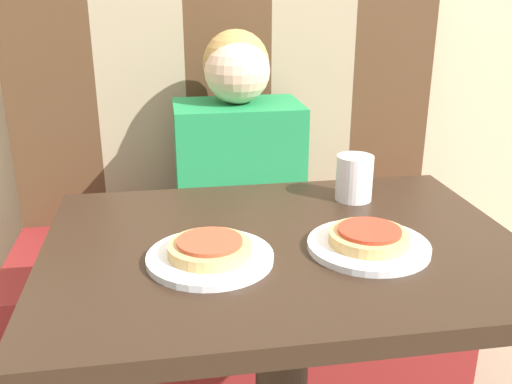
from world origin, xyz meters
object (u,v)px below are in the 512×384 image
at_px(person, 238,148).
at_px(plate_right, 368,246).
at_px(drinking_cup, 354,178).
at_px(plate_left, 210,258).
at_px(pizza_left, 210,248).
at_px(pizza_right, 369,236).

distance_m(person, plate_right, 0.68).
relative_size(person, drinking_cup, 6.30).
xyz_separation_m(person, plate_left, (-0.13, -0.67, 0.01)).
relative_size(person, pizza_left, 4.35).
distance_m(person, pizza_right, 0.68).
xyz_separation_m(person, pizza_left, (-0.13, -0.67, 0.03)).
bearing_deg(person, pizza_left, -101.39).
height_order(plate_right, pizza_left, pizza_left).
distance_m(pizza_left, pizza_right, 0.27).
distance_m(pizza_right, drinking_cup, 0.24).
xyz_separation_m(plate_left, pizza_left, (0.00, 0.00, 0.02)).
bearing_deg(plate_left, drinking_cup, 36.06).
bearing_deg(drinking_cup, pizza_left, -143.94).
height_order(person, plate_left, person).
xyz_separation_m(pizza_left, drinking_cup, (0.32, 0.23, 0.02)).
xyz_separation_m(pizza_left, pizza_right, (0.27, 0.00, 0.00)).
bearing_deg(plate_right, person, 101.39).
distance_m(plate_right, pizza_left, 0.27).
relative_size(plate_right, pizza_left, 1.52).
height_order(person, pizza_left, person).
height_order(plate_right, pizza_right, pizza_right).
bearing_deg(plate_right, plate_left, 180.00).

